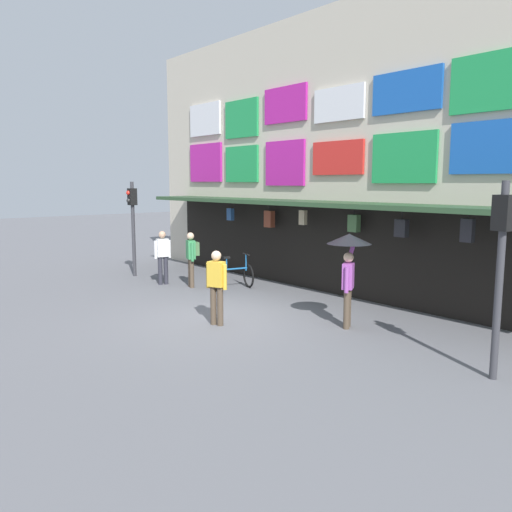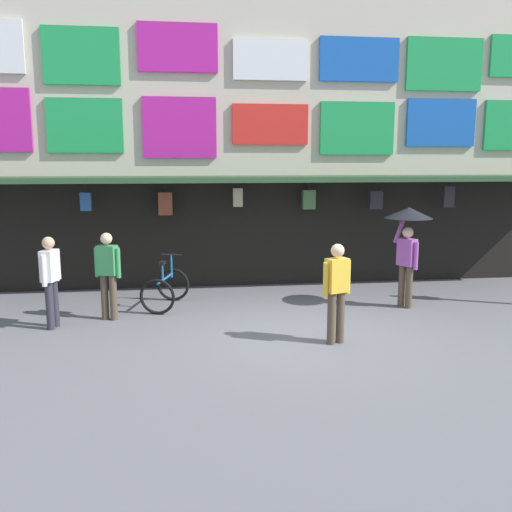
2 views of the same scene
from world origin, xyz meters
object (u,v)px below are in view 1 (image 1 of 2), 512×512
object	(u,v)px
bicycle_parked	(232,276)
pedestrian_in_green	(217,283)
pedestrian_with_umbrella	(349,254)
pedestrian_in_red	(163,254)
traffic_light_near	(133,213)
traffic_light_far	(502,248)
pedestrian_in_yellow	(192,255)

from	to	relation	value
bicycle_parked	pedestrian_in_green	distance (m)	3.97
pedestrian_with_umbrella	pedestrian_in_red	size ratio (longest dim) A/B	1.24
traffic_light_near	pedestrian_in_red	xyz separation A→B (m)	(1.94, -0.01, -1.19)
traffic_light_far	bicycle_parked	size ratio (longest dim) A/B	2.45
bicycle_parked	pedestrian_with_umbrella	size ratio (longest dim) A/B	0.63
pedestrian_in_red	pedestrian_in_green	bearing A→B (deg)	-17.03
traffic_light_near	pedestrian_in_yellow	size ratio (longest dim) A/B	1.90
traffic_light_near	pedestrian_in_yellow	world-z (taller)	traffic_light_near
traffic_light_near	bicycle_parked	size ratio (longest dim) A/B	2.45
traffic_light_near	pedestrian_with_umbrella	world-z (taller)	traffic_light_near
pedestrian_in_red	pedestrian_in_yellow	bearing A→B (deg)	24.69
traffic_light_near	pedestrian_in_red	world-z (taller)	traffic_light_near
bicycle_parked	pedestrian_in_yellow	size ratio (longest dim) A/B	0.78
traffic_light_far	pedestrian_with_umbrella	size ratio (longest dim) A/B	1.54
traffic_light_far	bicycle_parked	bearing A→B (deg)	172.16
bicycle_parked	pedestrian_with_umbrella	world-z (taller)	pedestrian_with_umbrella
traffic_light_near	pedestrian_in_green	xyz separation A→B (m)	(6.80, -1.50, -1.19)
traffic_light_near	pedestrian_with_umbrella	xyz separation A→B (m)	(8.85, 0.54, -0.50)
pedestrian_in_yellow	pedestrian_in_green	bearing A→B (deg)	-26.29
traffic_light_near	bicycle_parked	xyz separation A→B (m)	(3.93, 1.18, -1.75)
pedestrian_in_yellow	traffic_light_far	bearing A→B (deg)	-2.51
pedestrian_in_yellow	pedestrian_in_red	bearing A→B (deg)	-155.31
pedestrian_with_umbrella	pedestrian_in_green	distance (m)	2.97
bicycle_parked	pedestrian_in_yellow	world-z (taller)	pedestrian_in_yellow
traffic_light_near	pedestrian_in_yellow	distance (m)	3.15
traffic_light_near	pedestrian_in_yellow	bearing A→B (deg)	8.50
pedestrian_in_yellow	pedestrian_in_red	size ratio (longest dim) A/B	1.00
pedestrian_in_red	pedestrian_in_green	size ratio (longest dim) A/B	1.00
pedestrian_with_umbrella	bicycle_parked	bearing A→B (deg)	172.60
pedestrian_in_yellow	pedestrian_in_green	distance (m)	4.36
traffic_light_far	pedestrian_in_yellow	bearing A→B (deg)	177.49
pedestrian_in_red	pedestrian_in_green	distance (m)	5.09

